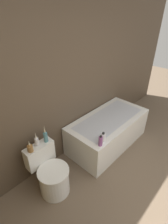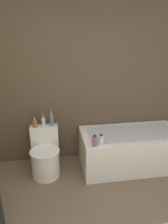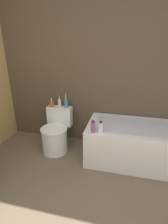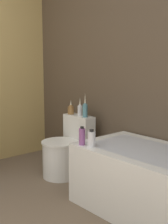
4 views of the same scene
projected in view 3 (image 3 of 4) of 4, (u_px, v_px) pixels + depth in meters
The scene contains 8 objects.
wall_back_tiled at pixel (96, 67), 2.72m from camera, with size 6.40×0.06×2.60m.
bathtub at pixel (140, 144), 2.55m from camera, with size 1.52×0.76×0.56m.
toilet at pixel (56, 134), 2.83m from camera, with size 0.42×0.56×0.68m.
vase_gold at pixel (52, 103), 2.86m from camera, with size 0.07×0.07×0.17m.
vase_silver at pixel (59, 102), 2.86m from camera, with size 0.06×0.06×0.21m.
vase_bronze at pixel (66, 102), 2.80m from camera, with size 0.06×0.06×0.27m.
shampoo_bottle_tall at pixel (93, 127), 2.27m from camera, with size 0.06×0.06×0.17m.
shampoo_bottle_short at pixel (101, 127), 2.28m from camera, with size 0.07×0.07×0.15m.
Camera 3 is at (0.47, -0.48, 1.66)m, focal length 28.00 mm.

